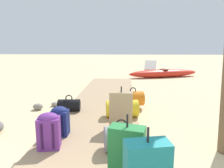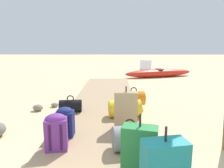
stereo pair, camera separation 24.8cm
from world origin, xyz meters
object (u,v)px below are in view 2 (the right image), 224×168
object	(u,v)px
duffel_bag_yellow	(125,108)
kayak	(159,73)
backpack_purple	(56,131)
suitcase_tan	(126,110)
backpack_navy	(65,121)
duffel_bag_grey	(129,138)
lounge_chair	(146,68)
suitcase_green	(139,151)
duffel_bag_orange	(134,98)
duffel_bag_black	(71,106)

from	to	relation	value
duffel_bag_yellow	kayak	world-z (taller)	duffel_bag_yellow
backpack_purple	kayak	distance (m)	8.22
duffel_bag_yellow	suitcase_tan	bearing A→B (deg)	-91.06
backpack_navy	suitcase_tan	xyz separation A→B (m)	(1.04, 0.33, 0.08)
duffel_bag_grey	lounge_chair	world-z (taller)	lounge_chair
lounge_chair	kayak	bearing A→B (deg)	-64.63
duffel_bag_grey	lounge_chair	size ratio (longest dim) A/B	0.33
suitcase_green	lounge_chair	world-z (taller)	suitcase_green
duffel_bag_orange	duffel_bag_yellow	distance (m)	0.88
suitcase_tan	suitcase_green	xyz separation A→B (m)	(0.09, -1.39, -0.04)
backpack_navy	backpack_purple	world-z (taller)	backpack_purple
suitcase_tan	duffel_bag_yellow	size ratio (longest dim) A/B	1.09
suitcase_tan	duffel_bag_yellow	distance (m)	0.67
duffel_bag_black	duffel_bag_grey	size ratio (longest dim) A/B	0.97
duffel_bag_black	kayak	xyz separation A→B (m)	(3.24, 5.86, -0.02)
duffel_bag_black	duffel_bag_grey	bearing A→B (deg)	-54.80
duffel_bag_orange	suitcase_green	world-z (taller)	suitcase_green
backpack_navy	duffel_bag_black	xyz separation A→B (m)	(-0.18, 1.29, -0.12)
suitcase_green	lounge_chair	size ratio (longest dim) A/B	0.46
suitcase_tan	duffel_bag_black	distance (m)	1.57
duffel_bag_orange	backpack_purple	world-z (taller)	backpack_purple
duffel_bag_grey	lounge_chair	distance (m)	8.81
suitcase_tan	kayak	xyz separation A→B (m)	(2.02, 6.82, -0.22)
backpack_purple	duffel_bag_black	size ratio (longest dim) A/B	1.04
suitcase_tan	duffel_bag_grey	world-z (taller)	suitcase_tan
duffel_bag_orange	backpack_purple	bearing A→B (deg)	-120.19
duffel_bag_orange	duffel_bag_black	distance (m)	1.59
backpack_purple	suitcase_tan	bearing A→B (deg)	36.92
duffel_bag_orange	duffel_bag_black	size ratio (longest dim) A/B	1.12
backpack_purple	duffel_bag_yellow	distance (m)	1.81
duffel_bag_orange	kayak	bearing A→B (deg)	71.86
duffel_bag_black	lounge_chair	size ratio (longest dim) A/B	0.32
duffel_bag_yellow	duffel_bag_grey	bearing A→B (deg)	-89.98
backpack_purple	duffel_bag_black	xyz separation A→B (m)	(-0.16, 1.76, -0.15)
backpack_navy	lounge_chair	world-z (taller)	lounge_chair
duffel_bag_grey	lounge_chair	bearing A→B (deg)	80.21
backpack_navy	suitcase_tan	world-z (taller)	suitcase_tan
duffel_bag_yellow	lounge_chair	distance (m)	7.39
backpack_navy	duffel_bag_black	bearing A→B (deg)	98.07
duffel_bag_black	suitcase_green	xyz separation A→B (m)	(1.32, -2.35, 0.16)
backpack_purple	suitcase_green	size ratio (longest dim) A/B	0.73
backpack_navy	duffel_bag_black	world-z (taller)	backpack_navy
suitcase_tan	duffel_bag_orange	bearing A→B (deg)	79.63
lounge_chair	backpack_navy	bearing A→B (deg)	-107.26
suitcase_tan	duffel_bag_grey	distance (m)	0.81
duffel_bag_orange	suitcase_green	distance (m)	2.89
duffel_bag_orange	duffel_bag_black	bearing A→B (deg)	-160.33
duffel_bag_yellow	backpack_navy	bearing A→B (deg)	-137.07
suitcase_green	kayak	bearing A→B (deg)	76.78
lounge_chair	kayak	xyz separation A→B (m)	(0.51, -1.07, -0.13)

